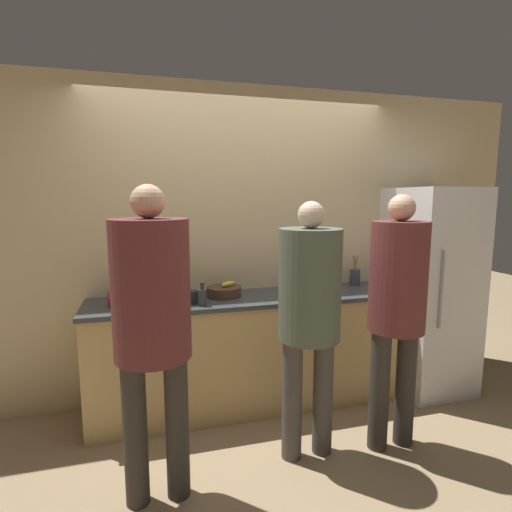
{
  "coord_description": "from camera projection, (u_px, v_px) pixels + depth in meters",
  "views": [
    {
      "loc": [
        -0.77,
        -2.67,
        1.68
      ],
      "look_at": [
        0.0,
        0.13,
        1.26
      ],
      "focal_mm": 28.0,
      "sensor_mm": 36.0,
      "label": 1
    }
  ],
  "objects": [
    {
      "name": "refrigerator",
      "position": [
        428.0,
        289.0,
        3.52
      ],
      "size": [
        0.6,
        0.74,
        1.77
      ],
      "color": "white",
      "rests_on": "ground_plane"
    },
    {
      "name": "person_right",
      "position": [
        397.0,
        299.0,
        2.6
      ],
      "size": [
        0.37,
        0.37,
        1.71
      ],
      "color": "#38332D",
      "rests_on": "ground_plane"
    },
    {
      "name": "utensil_crock",
      "position": [
        355.0,
        277.0,
        3.57
      ],
      "size": [
        0.09,
        0.09,
        0.27
      ],
      "color": "#3D424C",
      "rests_on": "counter"
    },
    {
      "name": "fruit_bowl",
      "position": [
        224.0,
        291.0,
        3.16
      ],
      "size": [
        0.27,
        0.27,
        0.12
      ],
      "color": "#4C3323",
      "rests_on": "counter"
    },
    {
      "name": "person_center",
      "position": [
        309.0,
        305.0,
        2.51
      ],
      "size": [
        0.39,
        0.39,
        1.67
      ],
      "color": "#4C4742",
      "rests_on": "ground_plane"
    },
    {
      "name": "counter",
      "position": [
        250.0,
        350.0,
        3.25
      ],
      "size": [
        2.51,
        0.6,
        0.91
      ],
      "color": "tan",
      "rests_on": "ground_plane"
    },
    {
      "name": "ground_plane",
      "position": [
        261.0,
        425.0,
        2.99
      ],
      "size": [
        14.0,
        14.0,
        0.0
      ],
      "primitive_type": "plane",
      "color": "#9E8460"
    },
    {
      "name": "bottle_clear",
      "position": [
        157.0,
        289.0,
        3.08
      ],
      "size": [
        0.07,
        0.07,
        0.19
      ],
      "color": "silver",
      "rests_on": "counter"
    },
    {
      "name": "cup_white",
      "position": [
        151.0,
        300.0,
        2.9
      ],
      "size": [
        0.1,
        0.1,
        0.09
      ],
      "color": "white",
      "rests_on": "counter"
    },
    {
      "name": "bottle_red",
      "position": [
        113.0,
        298.0,
        2.86
      ],
      "size": [
        0.07,
        0.07,
        0.16
      ],
      "color": "red",
      "rests_on": "counter"
    },
    {
      "name": "person_left",
      "position": [
        152.0,
        313.0,
        2.11
      ],
      "size": [
        0.41,
        0.41,
        1.75
      ],
      "color": "#38332D",
      "rests_on": "ground_plane"
    },
    {
      "name": "bottle_dark",
      "position": [
        202.0,
        297.0,
        2.88
      ],
      "size": [
        0.06,
        0.06,
        0.17
      ],
      "color": "#333338",
      "rests_on": "counter"
    },
    {
      "name": "wall_back",
      "position": [
        241.0,
        244.0,
        3.4
      ],
      "size": [
        5.2,
        0.06,
        2.6
      ],
      "color": "#D6BC8C",
      "rests_on": "ground_plane"
    },
    {
      "name": "cup_black",
      "position": [
        193.0,
        297.0,
        2.95
      ],
      "size": [
        0.09,
        0.09,
        0.1
      ],
      "color": "#28282D",
      "rests_on": "counter"
    }
  ]
}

